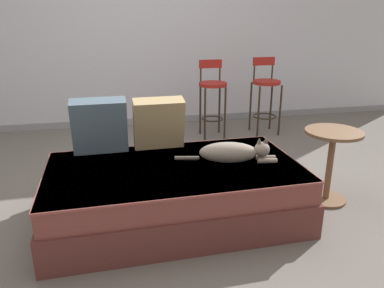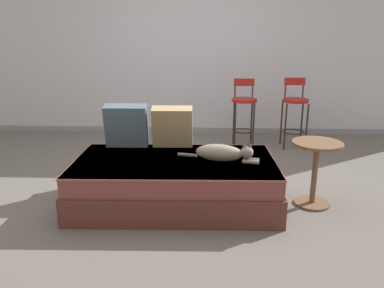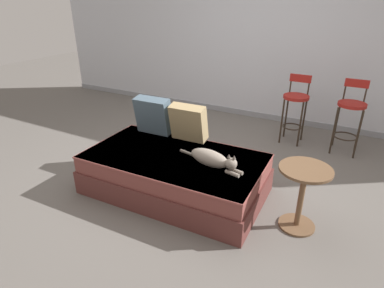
# 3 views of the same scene
# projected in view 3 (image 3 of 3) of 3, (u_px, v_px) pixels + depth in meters

# --- Properties ---
(ground_plane) EXTENTS (16.00, 16.00, 0.00)m
(ground_plane) POSITION_uv_depth(u_px,v_px,m) (193.00, 174.00, 3.73)
(ground_plane) COLOR #66605B
(ground_plane) RESTS_ON ground
(wall_back_panel) EXTENTS (8.00, 0.10, 2.60)m
(wall_back_panel) POSITION_uv_depth(u_px,v_px,m) (262.00, 37.00, 4.97)
(wall_back_panel) COLOR silver
(wall_back_panel) RESTS_ON ground
(wall_baseboard_trim) EXTENTS (8.00, 0.02, 0.09)m
(wall_baseboard_trim) POSITION_uv_depth(u_px,v_px,m) (254.00, 114.00, 5.46)
(wall_baseboard_trim) COLOR gray
(wall_baseboard_trim) RESTS_ON ground
(couch) EXTENTS (1.84, 1.06, 0.42)m
(couch) POSITION_uv_depth(u_px,v_px,m) (175.00, 173.00, 3.32)
(couch) COLOR brown
(couch) RESTS_ON ground
(throw_pillow_corner) EXTENTS (0.42, 0.22, 0.43)m
(throw_pillow_corner) POSITION_uv_depth(u_px,v_px,m) (153.00, 115.00, 3.67)
(throw_pillow_corner) COLOR #4C6070
(throw_pillow_corner) RESTS_ON couch
(throw_pillow_middle) EXTENTS (0.40, 0.23, 0.41)m
(throw_pillow_middle) POSITION_uv_depth(u_px,v_px,m) (189.00, 123.00, 3.49)
(throw_pillow_middle) COLOR tan
(throw_pillow_middle) RESTS_ON couch
(cat) EXTENTS (0.73, 0.25, 0.19)m
(cat) POSITION_uv_depth(u_px,v_px,m) (212.00, 159.00, 3.00)
(cat) COLOR gray
(cat) RESTS_ON couch
(bar_stool_near_window) EXTENTS (0.34, 0.34, 0.92)m
(bar_stool_near_window) POSITION_uv_depth(u_px,v_px,m) (295.00, 104.00, 4.34)
(bar_stool_near_window) COLOR #2D2319
(bar_stool_near_window) RESTS_ON ground
(bar_stool_by_doorway) EXTENTS (0.34, 0.34, 0.94)m
(bar_stool_by_doorway) POSITION_uv_depth(u_px,v_px,m) (350.00, 112.00, 4.05)
(bar_stool_by_doorway) COLOR #2D2319
(bar_stool_by_doorway) RESTS_ON ground
(side_table) EXTENTS (0.44, 0.44, 0.59)m
(side_table) POSITION_uv_depth(u_px,v_px,m) (302.00, 190.00, 2.73)
(side_table) COLOR brown
(side_table) RESTS_ON ground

